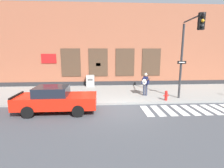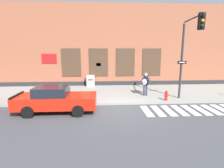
% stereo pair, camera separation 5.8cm
% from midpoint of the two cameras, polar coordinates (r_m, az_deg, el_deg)
% --- Properties ---
extents(ground_plane, '(160.00, 160.00, 0.00)m').
position_cam_midpoint_polar(ground_plane, '(10.70, 2.52, -8.61)').
color(ground_plane, '#424449').
extents(sidewalk, '(28.00, 6.00, 0.15)m').
position_cam_midpoint_polar(sidewalk, '(14.58, 0.83, -2.97)').
color(sidewalk, gray).
rests_on(sidewalk, ground).
extents(building_backdrop, '(28.00, 4.06, 7.92)m').
position_cam_midpoint_polar(building_backdrop, '(19.15, -0.31, 12.05)').
color(building_backdrop, '#99563D').
rests_on(building_backdrop, ground).
extents(crosswalk, '(5.78, 1.90, 0.01)m').
position_cam_midpoint_polar(crosswalk, '(11.76, 24.27, -7.74)').
color(crosswalk, silver).
rests_on(crosswalk, ground).
extents(red_car, '(4.61, 2.00, 1.53)m').
position_cam_midpoint_polar(red_car, '(10.74, -17.75, -4.75)').
color(red_car, red).
rests_on(red_car, ground).
extents(busker, '(0.72, 0.67, 1.74)m').
position_cam_midpoint_polar(busker, '(13.54, 10.98, 0.34)').
color(busker, '#33384C').
rests_on(busker, sidewalk).
extents(traffic_light, '(0.78, 3.03, 5.39)m').
position_cam_midpoint_polar(traffic_light, '(12.29, 23.86, 11.36)').
color(traffic_light, '#2D2D30').
rests_on(traffic_light, sidewalk).
extents(utility_box, '(0.76, 0.63, 1.09)m').
position_cam_midpoint_polar(utility_box, '(16.94, -6.89, 1.05)').
color(utility_box, '#ADADA8').
rests_on(utility_box, sidewalk).
extents(fire_hydrant, '(0.38, 0.20, 0.70)m').
position_cam_midpoint_polar(fire_hydrant, '(12.70, 17.40, -3.63)').
color(fire_hydrant, red).
rests_on(fire_hydrant, sidewalk).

